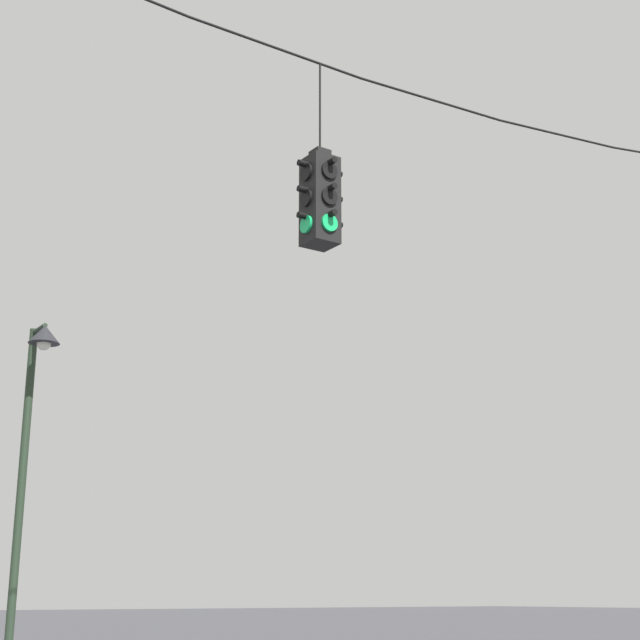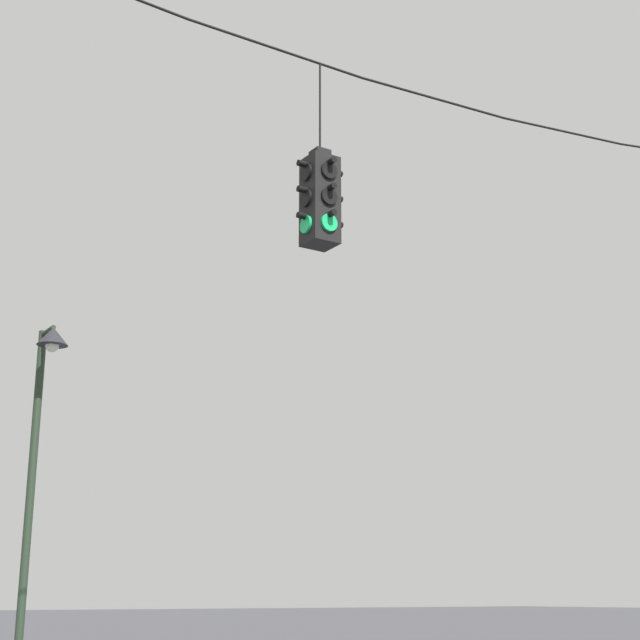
# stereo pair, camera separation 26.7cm
# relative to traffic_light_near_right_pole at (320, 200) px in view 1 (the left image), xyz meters

# --- Properties ---
(span_wire) EXTENTS (15.98, 0.03, 0.71)m
(span_wire) POSITION_rel_traffic_light_near_right_pole_xyz_m (-0.55, 0.00, 1.92)
(span_wire) COLOR black
(traffic_light_near_right_pole) EXTENTS (0.58, 0.58, 2.22)m
(traffic_light_near_right_pole) POSITION_rel_traffic_light_near_right_pole_xyz_m (0.00, 0.00, 0.00)
(traffic_light_near_right_pole) COLOR black
(street_lamp) EXTENTS (0.45, 0.78, 5.26)m
(street_lamp) POSITION_rel_traffic_light_near_right_pole_xyz_m (-1.32, 5.32, -1.96)
(street_lamp) COLOR #233323
(street_lamp) RESTS_ON ground_plane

